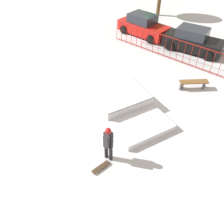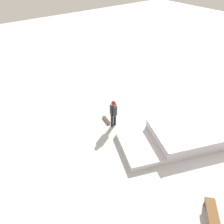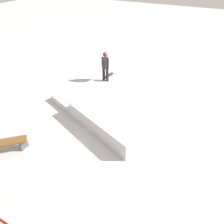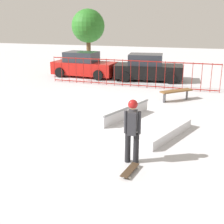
{
  "view_description": "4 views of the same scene",
  "coord_description": "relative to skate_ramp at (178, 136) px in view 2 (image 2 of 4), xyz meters",
  "views": [
    {
      "loc": [
        5.99,
        -7.75,
        7.64
      ],
      "look_at": [
        1.15,
        -1.94,
        0.9
      ],
      "focal_mm": 36.53,
      "sensor_mm": 36.0,
      "label": 1
    },
    {
      "loc": [
        8.1,
        4.31,
        8.34
      ],
      "look_at": [
        2.29,
        -3.47,
        1.0
      ],
      "focal_mm": 34.73,
      "sensor_mm": 36.0,
      "label": 2
    },
    {
      "loc": [
        -3.49,
        6.62,
        5.96
      ],
      "look_at": [
        -0.01,
        -0.02,
        0.6
      ],
      "focal_mm": 34.72,
      "sensor_mm": 36.0,
      "label": 3
    },
    {
      "loc": [
        3.82,
        -10.53,
        3.67
      ],
      "look_at": [
        1.24,
        -2.06,
        0.9
      ],
      "focal_mm": 48.28,
      "sensor_mm": 36.0,
      "label": 4
    }
  ],
  "objects": [
    {
      "name": "ground_plane",
      "position": [
        -0.2,
        0.33,
        -0.32
      ],
      "size": [
        60.0,
        60.0,
        0.0
      ],
      "primitive_type": "plane",
      "color": "silver"
    },
    {
      "name": "park_bench",
      "position": [
        2.52,
        3.67,
        0.04
      ],
      "size": [
        1.44,
        1.39,
        0.48
      ],
      "rotation": [
        0.0,
        0.0,
        3.89
      ],
      "color": "brown",
      "rests_on": "ground"
    },
    {
      "name": "skateboard",
      "position": [
        2.1,
        -3.68,
        -0.24
      ],
      "size": [
        0.35,
        0.82,
        0.09
      ],
      "rotation": [
        0.0,
        0.0,
        1.41
      ],
      "color": "#3F2D1E",
      "rests_on": "ground"
    },
    {
      "name": "skater",
      "position": [
        2.01,
        -3.11,
        0.69
      ],
      "size": [
        0.44,
        0.4,
        1.73
      ],
      "rotation": [
        0.0,
        0.0,
        1.67
      ],
      "color": "black",
      "rests_on": "ground"
    },
    {
      "name": "skate_ramp",
      "position": [
        0.0,
        0.0,
        0.0
      ],
      "size": [
        5.97,
        4.37,
        0.74
      ],
      "rotation": [
        0.0,
        0.0,
        -0.37
      ],
      "color": "silver",
      "rests_on": "ground"
    }
  ]
}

